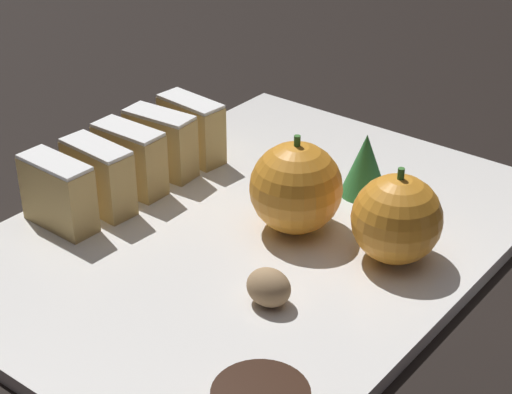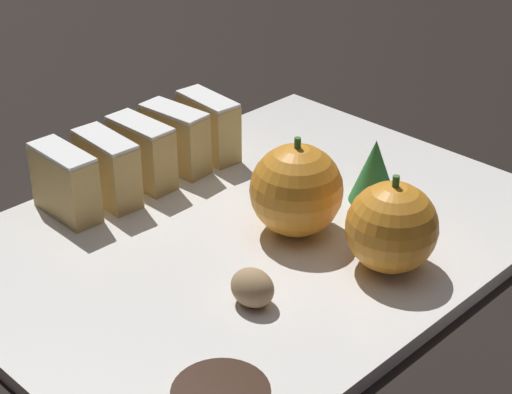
# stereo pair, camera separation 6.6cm
# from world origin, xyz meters

# --- Properties ---
(ground_plane) EXTENTS (6.00, 6.00, 0.00)m
(ground_plane) POSITION_xyz_m (0.00, 0.00, 0.00)
(ground_plane) COLOR black
(serving_platter) EXTENTS (0.34, 0.46, 0.01)m
(serving_platter) POSITION_xyz_m (0.00, 0.00, 0.01)
(serving_platter) COLOR white
(serving_platter) RESTS_ON ground_plane
(stollen_slice_front) EXTENTS (0.06, 0.03, 0.06)m
(stollen_slice_front) POSITION_xyz_m (-0.13, -0.09, 0.04)
(stollen_slice_front) COLOR tan
(stollen_slice_front) RESTS_ON serving_platter
(stollen_slice_second) EXTENTS (0.07, 0.03, 0.06)m
(stollen_slice_second) POSITION_xyz_m (-0.12, -0.05, 0.04)
(stollen_slice_second) COLOR tan
(stollen_slice_second) RESTS_ON serving_platter
(stollen_slice_third) EXTENTS (0.06, 0.03, 0.06)m
(stollen_slice_third) POSITION_xyz_m (-0.13, -0.01, 0.04)
(stollen_slice_third) COLOR tan
(stollen_slice_third) RESTS_ON serving_platter
(stollen_slice_fourth) EXTENTS (0.07, 0.03, 0.06)m
(stollen_slice_fourth) POSITION_xyz_m (-0.13, 0.03, 0.04)
(stollen_slice_fourth) COLOR tan
(stollen_slice_fourth) RESTS_ON serving_platter
(stollen_slice_fifth) EXTENTS (0.07, 0.03, 0.06)m
(stollen_slice_fifth) POSITION_xyz_m (-0.13, 0.06, 0.04)
(stollen_slice_fifth) COLOR tan
(stollen_slice_fifth) RESTS_ON serving_platter
(orange_near) EXTENTS (0.07, 0.07, 0.08)m
(orange_near) POSITION_xyz_m (0.11, 0.03, 0.05)
(orange_near) COLOR orange
(orange_near) RESTS_ON serving_platter
(orange_far) EXTENTS (0.07, 0.07, 0.08)m
(orange_far) POSITION_xyz_m (0.02, 0.02, 0.05)
(orange_far) COLOR orange
(orange_far) RESTS_ON serving_platter
(walnut) EXTENTS (0.03, 0.03, 0.03)m
(walnut) POSITION_xyz_m (0.07, -0.07, 0.03)
(walnut) COLOR tan
(walnut) RESTS_ON serving_platter
(evergreen_sprig) EXTENTS (0.04, 0.04, 0.06)m
(evergreen_sprig) POSITION_xyz_m (0.03, 0.10, 0.04)
(evergreen_sprig) COLOR #2D7538
(evergreen_sprig) RESTS_ON serving_platter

